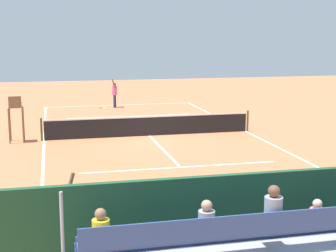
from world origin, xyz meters
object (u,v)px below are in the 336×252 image
Objects in this scene: tennis_player at (115,92)px; tennis_racket at (104,108)px; line_judge at (73,215)px; umpire_chair at (16,114)px; bleacher_stand at (298,244)px; tennis_ball_far at (123,110)px; tennis_ball_near at (141,112)px; equipment_bag at (293,237)px; tennis_net at (149,126)px.

tennis_racket is (0.74, 0.02, -1.00)m from tennis_player.
tennis_racket is at bearing -97.61° from line_judge.
tennis_racket is at bearing -116.76° from umpire_chair.
bleacher_stand reaches higher than umpire_chair.
tennis_ball_far is (0.02, -23.61, -0.91)m from bleacher_stand.
equipment_bag is at bearing 89.81° from tennis_ball_near.
tennis_racket is 3.24m from tennis_ball_near.
equipment_bag is at bearing 117.87° from umpire_chair.
equipment_bag is 23.39m from tennis_racket.
equipment_bag is 0.47× the size of line_judge.
equipment_bag reaches higher than tennis_ball_near.
umpire_chair is 32.42× the size of tennis_ball_near.
umpire_chair is 10.42m from tennis_ball_near.
tennis_net is 5.35× the size of tennis_player.
umpire_chair is 10.38m from tennis_ball_far.
bleacher_stand is 4.70× the size of tennis_player.
line_judge is (-1.96, 12.96, -0.30)m from umpire_chair.
tennis_racket is at bearing -83.23° from tennis_net.
tennis_player is 29.18× the size of tennis_ball_far.
equipment_bag is at bearing 175.77° from line_judge.
tennis_player reaches higher than tennis_net.
tennis_player is at bearing -119.98° from umpire_chair.
tennis_ball_near is at bearing -97.08° from tennis_net.
line_judge is (4.13, 21.26, 0.98)m from tennis_ball_far.
bleacher_stand is at bearing 89.67° from tennis_net.
tennis_racket is (1.09, -25.27, -0.92)m from bleacher_stand.
tennis_ball_far is (-0.33, 1.68, -0.98)m from tennis_player.
bleacher_stand is 137.27× the size of tennis_ball_near.
tennis_ball_near is at bearing 118.66° from tennis_player.
tennis_net is 8.25m from tennis_ball_far.
tennis_racket is at bearing 1.61° from tennis_player.
bleacher_stand is at bearing 87.46° from tennis_ball_near.
tennis_ball_far is 21.68m from line_judge.
line_judge is (3.06, 22.92, 1.00)m from tennis_racket.
line_judge is at bearing 75.84° from tennis_ball_near.
bleacher_stand is at bearing 64.48° from equipment_bag.
line_judge is (5.16, 20.45, 0.98)m from tennis_ball_near.
equipment_bag is 23.37m from tennis_player.
bleacher_stand is at bearing 92.46° from tennis_racket.
bleacher_stand is 25.29m from tennis_player.
line_judge reaches higher than tennis_racket.
umpire_chair is 3.79× the size of tennis_racket.
tennis_net is 18.25× the size of tennis_racket.
tennis_racket is at bearing -49.67° from tennis_ball_near.
tennis_ball_near is at bearing -104.16° from line_judge.
bleacher_stand is at bearing 90.05° from tennis_ball_far.
tennis_net is 11.44× the size of equipment_bag.
tennis_net reaches higher than equipment_bag.
tennis_ball_near is 1.00× the size of tennis_ball_far.
bleacher_stand is 22.84m from tennis_ball_near.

